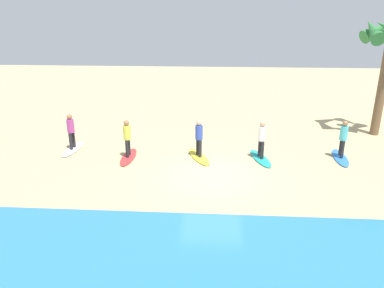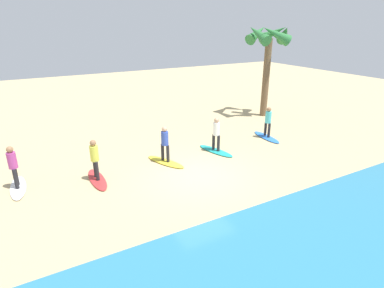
# 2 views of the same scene
# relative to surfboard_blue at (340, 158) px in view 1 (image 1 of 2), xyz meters

# --- Properties ---
(ground_plane) EXTENTS (60.00, 60.00, 0.00)m
(ground_plane) POSITION_rel_surfboard_blue_xyz_m (5.60, 2.16, -0.04)
(ground_plane) COLOR tan
(surfboard_blue) EXTENTS (0.74, 2.14, 0.09)m
(surfboard_blue) POSITION_rel_surfboard_blue_xyz_m (0.00, 0.00, 0.00)
(surfboard_blue) COLOR blue
(surfboard_blue) RESTS_ON ground
(surfer_blue) EXTENTS (0.32, 0.46, 1.64)m
(surfer_blue) POSITION_rel_surfboard_blue_xyz_m (0.00, 0.00, 0.99)
(surfer_blue) COLOR #232328
(surfer_blue) RESTS_ON surfboard_blue
(surfboard_teal) EXTENTS (1.06, 2.17, 0.09)m
(surfboard_teal) POSITION_rel_surfboard_blue_xyz_m (3.53, 0.31, 0.00)
(surfboard_teal) COLOR teal
(surfboard_teal) RESTS_ON ground
(surfer_teal) EXTENTS (0.32, 0.45, 1.64)m
(surfer_teal) POSITION_rel_surfboard_blue_xyz_m (3.53, 0.31, 0.99)
(surfer_teal) COLOR #232328
(surfer_teal) RESTS_ON surfboard_teal
(surfboard_yellow) EXTENTS (1.33, 2.15, 0.09)m
(surfboard_yellow) POSITION_rel_surfboard_blue_xyz_m (6.23, 0.30, 0.00)
(surfboard_yellow) COLOR yellow
(surfboard_yellow) RESTS_ON ground
(surfer_yellow) EXTENTS (0.32, 0.43, 1.64)m
(surfer_yellow) POSITION_rel_surfboard_blue_xyz_m (6.23, 0.30, 0.99)
(surfer_yellow) COLOR #232328
(surfer_yellow) RESTS_ON surfboard_yellow
(surfboard_red) EXTENTS (0.56, 2.10, 0.09)m
(surfboard_red) POSITION_rel_surfboard_blue_xyz_m (9.34, 0.52, 0.00)
(surfboard_red) COLOR red
(surfboard_red) RESTS_ON ground
(surfer_red) EXTENTS (0.32, 0.46, 1.64)m
(surfer_red) POSITION_rel_surfboard_blue_xyz_m (9.34, 0.52, 0.99)
(surfer_red) COLOR #232328
(surfer_red) RESTS_ON surfboard_red
(surfboard_white) EXTENTS (0.67, 2.13, 0.09)m
(surfboard_white) POSITION_rel_surfboard_blue_xyz_m (12.15, -0.28, 0.00)
(surfboard_white) COLOR white
(surfboard_white) RESTS_ON ground
(surfer_white) EXTENTS (0.32, 0.46, 1.64)m
(surfer_white) POSITION_rel_surfboard_blue_xyz_m (12.15, -0.28, 0.99)
(surfer_white) COLOR #232328
(surfer_white) RESTS_ON surfboard_white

